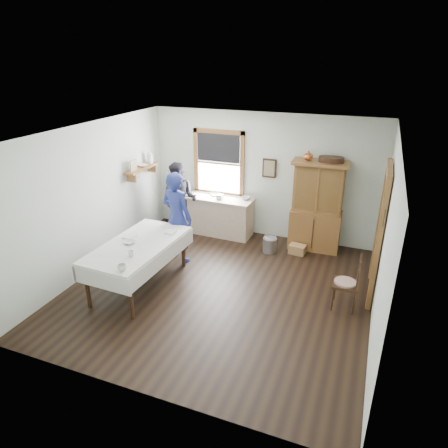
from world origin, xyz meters
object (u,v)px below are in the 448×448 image
(china_hutch, at_px, (317,207))
(woman_blue, at_px, (177,221))
(figure_dark, at_px, (180,202))
(dining_table, at_px, (139,265))
(pail, at_px, (270,245))
(work_counter, at_px, (219,216))
(wicker_basket, at_px, (297,249))
(spindle_chair, at_px, (346,282))

(china_hutch, relative_size, woman_blue, 1.12)
(china_hutch, bearing_deg, figure_dark, -174.26)
(dining_table, bearing_deg, woman_blue, 79.82)
(pail, bearing_deg, dining_table, -130.85)
(figure_dark, bearing_deg, dining_table, -88.88)
(work_counter, distance_m, wicker_basket, 1.92)
(wicker_basket, bearing_deg, figure_dark, 179.79)
(dining_table, bearing_deg, work_counter, 79.17)
(spindle_chair, height_order, pail, spindle_chair)
(spindle_chair, relative_size, figure_dark, 0.62)
(spindle_chair, distance_m, pail, 2.21)
(dining_table, xyz_separation_m, woman_blue, (0.20, 1.09, 0.43))
(china_hutch, xyz_separation_m, pail, (-0.81, -0.50, -0.78))
(dining_table, bearing_deg, wicker_basket, 43.07)
(china_hutch, distance_m, woman_blue, 2.83)
(spindle_chair, xyz_separation_m, pail, (-1.62, 1.47, -0.32))
(work_counter, height_order, woman_blue, woman_blue)
(figure_dark, bearing_deg, spindle_chair, -30.24)
(china_hutch, distance_m, dining_table, 3.70)
(china_hutch, xyz_separation_m, wicker_basket, (-0.26, -0.38, -0.84))
(china_hutch, relative_size, figure_dark, 1.22)
(work_counter, distance_m, china_hutch, 2.18)
(dining_table, distance_m, wicker_basket, 3.22)
(spindle_chair, distance_m, wicker_basket, 1.95)
(woman_blue, bearing_deg, figure_dark, -52.28)
(pail, bearing_deg, wicker_basket, 12.22)
(work_counter, bearing_deg, pail, -17.53)
(wicker_basket, distance_m, woman_blue, 2.52)
(pail, bearing_deg, spindle_chair, -42.15)
(dining_table, bearing_deg, spindle_chair, 9.98)
(work_counter, bearing_deg, china_hutch, 3.06)
(china_hutch, xyz_separation_m, dining_table, (-2.60, -2.57, -0.53))
(spindle_chair, height_order, figure_dark, figure_dark)
(work_counter, height_order, china_hutch, china_hutch)
(work_counter, bearing_deg, figure_dark, -155.32)
(pail, xyz_separation_m, wicker_basket, (0.55, 0.12, -0.06))
(dining_table, relative_size, pail, 6.65)
(wicker_basket, bearing_deg, dining_table, -136.93)
(wicker_basket, relative_size, woman_blue, 0.19)
(woman_blue, relative_size, figure_dark, 1.09)
(spindle_chair, relative_size, wicker_basket, 2.90)
(china_hutch, bearing_deg, dining_table, -136.86)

